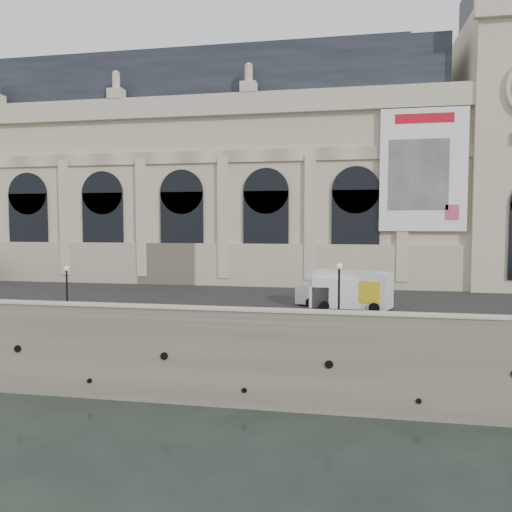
{
  "coord_description": "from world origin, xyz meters",
  "views": [
    {
      "loc": [
        15.13,
        -34.28,
        13.35
      ],
      "look_at": [
        4.82,
        22.0,
        9.57
      ],
      "focal_mm": 35.0,
      "sensor_mm": 36.0,
      "label": 1
    }
  ],
  "objects_px": {
    "box_truck": "(345,290)",
    "lamp_left": "(67,291)",
    "van_c": "(344,293)",
    "lamp_right": "(339,293)"
  },
  "relations": [
    {
      "from": "box_truck",
      "to": "lamp_left",
      "type": "bearing_deg",
      "value": -161.83
    },
    {
      "from": "van_c",
      "to": "box_truck",
      "type": "relative_size",
      "value": 0.74
    },
    {
      "from": "box_truck",
      "to": "lamp_left",
      "type": "height_order",
      "value": "lamp_left"
    },
    {
      "from": "van_c",
      "to": "lamp_right",
      "type": "relative_size",
      "value": 1.41
    },
    {
      "from": "lamp_right",
      "to": "box_truck",
      "type": "bearing_deg",
      "value": 86.07
    },
    {
      "from": "van_c",
      "to": "box_truck",
      "type": "height_order",
      "value": "box_truck"
    },
    {
      "from": "van_c",
      "to": "lamp_left",
      "type": "relative_size",
      "value": 1.58
    },
    {
      "from": "box_truck",
      "to": "lamp_right",
      "type": "xyz_separation_m",
      "value": [
        -0.46,
        -6.64,
        0.58
      ]
    },
    {
      "from": "box_truck",
      "to": "lamp_left",
      "type": "xyz_separation_m",
      "value": [
        -21.93,
        -7.2,
        0.34
      ]
    },
    {
      "from": "van_c",
      "to": "lamp_left",
      "type": "bearing_deg",
      "value": -163.07
    }
  ]
}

